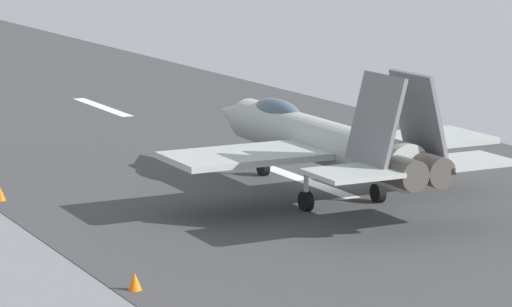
% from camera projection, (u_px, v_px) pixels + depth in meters
% --- Properties ---
extents(ground_plane, '(400.00, 400.00, 0.00)m').
position_uv_depth(ground_plane, '(312.00, 184.00, 53.08)').
color(ground_plane, slate).
extents(runway_strip, '(240.00, 26.00, 0.02)m').
position_uv_depth(runway_strip, '(312.00, 184.00, 53.07)').
color(runway_strip, '#3D3D3E').
rests_on(runway_strip, ground).
extents(fighter_jet, '(16.92, 13.46, 5.55)m').
position_uv_depth(fighter_jet, '(321.00, 139.00, 49.96)').
color(fighter_jet, '#A3A8A4').
rests_on(fighter_jet, ground).
extents(marker_cone_near, '(0.44, 0.44, 0.55)m').
position_uv_depth(marker_cone_near, '(135.00, 282.00, 37.96)').
color(marker_cone_near, orange).
rests_on(marker_cone_near, ground).
extents(marker_cone_mid, '(0.44, 0.44, 0.55)m').
position_uv_depth(marker_cone_mid, '(0.00, 194.00, 49.85)').
color(marker_cone_mid, orange).
rests_on(marker_cone_mid, ground).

